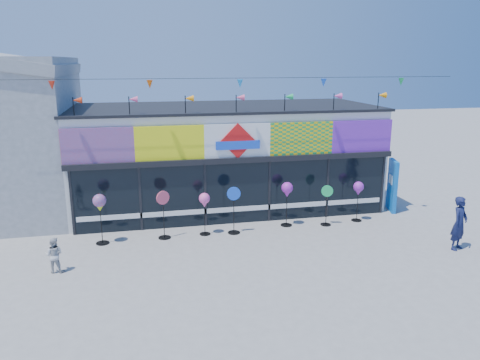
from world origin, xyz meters
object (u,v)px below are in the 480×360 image
object	(u,v)px
spinner_1	(164,213)
spinner_6	(358,190)
spinner_4	(287,191)
spinner_0	(100,204)
spinner_2	(204,201)
adult_man	(459,223)
spinner_5	(327,204)
spinner_3	(234,209)
blue_sign	(392,185)
child	(54,255)

from	to	relation	value
spinner_1	spinner_6	xyz separation A→B (m)	(7.20, 0.27, 0.34)
spinner_4	spinner_0	bearing A→B (deg)	-176.49
spinner_2	adult_man	distance (m)	8.29
spinner_6	spinner_0	bearing A→B (deg)	-177.85
spinner_6	spinner_1	bearing A→B (deg)	-177.83
spinner_1	spinner_5	world-z (taller)	spinner_1
spinner_0	spinner_3	size ratio (longest dim) A/B	1.02
blue_sign	spinner_3	bearing A→B (deg)	-154.14
spinner_1	spinner_2	size ratio (longest dim) A/B	1.11
spinner_3	spinner_5	bearing A→B (deg)	1.64
spinner_5	spinner_1	bearing A→B (deg)	-179.31
spinner_1	adult_man	size ratio (longest dim) A/B	0.96
spinner_0	spinner_2	distance (m)	3.44
spinner_0	spinner_2	xyz separation A→B (m)	(3.43, 0.13, -0.16)
spinner_1	spinner_6	world-z (taller)	spinner_1
spinner_0	spinner_6	world-z (taller)	spinner_0
spinner_2	spinner_4	size ratio (longest dim) A/B	0.91
spinner_1	spinner_6	bearing A→B (deg)	2.17
spinner_1	spinner_4	xyz separation A→B (m)	(4.44, 0.32, 0.43)
blue_sign	spinner_4	size ratio (longest dim) A/B	1.26
spinner_4	spinner_5	size ratio (longest dim) A/B	1.09
spinner_5	adult_man	distance (m)	4.43
spinner_1	spinner_4	size ratio (longest dim) A/B	1.01
spinner_0	adult_man	bearing A→B (deg)	-14.40
spinner_0	child	world-z (taller)	spinner_0
spinner_6	spinner_3	bearing A→B (deg)	-176.39
blue_sign	spinner_5	distance (m)	3.44
spinner_6	adult_man	world-z (taller)	adult_man
spinner_3	spinner_4	xyz separation A→B (m)	(2.03, 0.35, 0.43)
spinner_1	spinner_6	distance (m)	7.21
adult_man	child	bearing A→B (deg)	146.58
spinner_3	adult_man	xyz separation A→B (m)	(6.71, -2.91, -0.01)
spinner_5	spinner_6	size ratio (longest dim) A/B	0.99
spinner_4	adult_man	size ratio (longest dim) A/B	0.94
spinner_1	spinner_2	bearing A→B (deg)	2.14
adult_man	spinner_4	bearing A→B (deg)	116.01
spinner_5	blue_sign	bearing A→B (deg)	18.98
blue_sign	spinner_1	bearing A→B (deg)	-157.00
spinner_3	adult_man	world-z (taller)	adult_man
spinner_3	spinner_6	bearing A→B (deg)	3.61
spinner_1	spinner_2	distance (m)	1.44
spinner_3	child	bearing A→B (deg)	-160.52
spinner_0	spinner_4	size ratio (longest dim) A/B	1.03
spinner_4	blue_sign	bearing A→B (deg)	10.46
spinner_1	spinner_5	size ratio (longest dim) A/B	1.10
spinner_3	child	size ratio (longest dim) A/B	1.60
spinner_4	adult_man	bearing A→B (deg)	-34.87
spinner_0	spinner_5	size ratio (longest dim) A/B	1.13
spinner_3	spinner_6	xyz separation A→B (m)	(4.79, 0.30, 0.34)
spinner_1	spinner_5	bearing A→B (deg)	0.69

